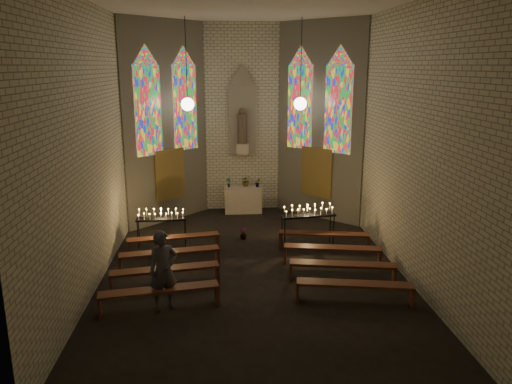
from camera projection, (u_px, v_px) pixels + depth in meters
floor at (252, 268)px, 13.85m from camera, size 12.00×12.00×0.00m
room at (245, 121)px, 16.19m from camera, size 8.22×12.43×7.00m
altar at (243, 200)px, 18.99m from camera, size 1.40×0.60×1.00m
flower_vase_left at (229, 183)px, 18.78m from camera, size 0.19×0.13×0.35m
flower_vase_center at (246, 181)px, 18.91m from camera, size 0.39×0.34×0.42m
flower_vase_right at (258, 183)px, 18.81m from camera, size 0.22×0.20×0.34m
aisle_flower_pot at (243, 233)px, 16.11m from camera, size 0.28×0.28×0.39m
votive_stand_left at (161, 216)px, 15.30m from camera, size 1.54×0.40×1.12m
votive_stand_right at (308, 213)px, 15.35m from camera, size 1.73×0.65×1.24m
pew_left_0 at (174, 239)px, 14.87m from camera, size 2.74×0.84×0.52m
pew_right_0 at (324, 236)px, 15.18m from camera, size 2.74×0.84×0.52m
pew_left_1 at (170, 254)px, 13.71m from camera, size 2.74×0.84×0.52m
pew_right_1 at (332, 250)px, 14.02m from camera, size 2.74×0.84×0.52m
pew_left_2 at (165, 272)px, 12.55m from camera, size 2.74×0.84×0.52m
pew_right_2 at (342, 267)px, 12.86m from camera, size 2.74×0.84×0.52m
pew_left_3 at (159, 293)px, 11.39m from camera, size 2.74×0.84×0.52m
pew_right_3 at (355, 287)px, 11.70m from camera, size 2.74×0.84×0.52m
visitor at (163, 270)px, 11.36m from camera, size 0.80×0.68×1.87m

